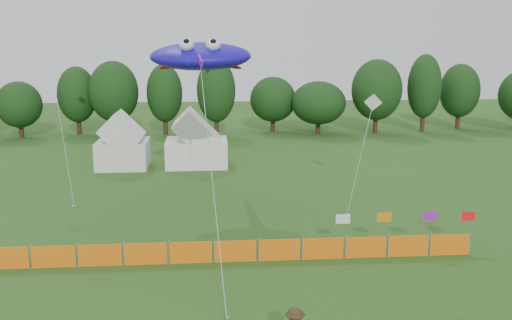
{
  "coord_description": "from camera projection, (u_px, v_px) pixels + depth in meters",
  "views": [
    {
      "loc": [
        -1.84,
        -15.84,
        9.74
      ],
      "look_at": [
        0.0,
        6.0,
        5.2
      ],
      "focal_mm": 40.0,
      "sensor_mm": 36.0,
      "label": 1
    }
  ],
  "objects": [
    {
      "name": "tent_left",
      "position": [
        123.0,
        145.0,
        44.94
      ],
      "size": [
        3.99,
        3.99,
        3.52
      ],
      "color": "silver",
      "rests_on": "ground"
    },
    {
      "name": "tent_right",
      "position": [
        197.0,
        144.0,
        45.5
      ],
      "size": [
        4.92,
        3.94,
        3.47
      ],
      "color": "white",
      "rests_on": "ground"
    },
    {
      "name": "stingray_kite",
      "position": [
        201.0,
        56.0,
        33.69
      ],
      "size": [
        6.57,
        23.59,
        10.02
      ],
      "color": "#1F0ECE",
      "rests_on": "ground"
    },
    {
      "name": "flag_row",
      "position": [
        403.0,
        225.0,
        26.79
      ],
      "size": [
        6.73,
        0.63,
        2.06
      ],
      "color": "gray",
      "rests_on": "ground"
    },
    {
      "name": "treeline",
      "position": [
        240.0,
        95.0,
        60.71
      ],
      "size": [
        104.57,
        8.78,
        8.36
      ],
      "color": "#382314",
      "rests_on": "ground"
    },
    {
      "name": "small_kite_dark",
      "position": [
        52.0,
        70.0,
        36.37
      ],
      "size": [
        3.65,
        7.24,
        14.67
      ],
      "color": "black",
      "rests_on": "ground"
    },
    {
      "name": "small_kite_white",
      "position": [
        365.0,
        136.0,
        33.99
      ],
      "size": [
        2.84,
        3.3,
        6.7
      ],
      "color": "silver",
      "rests_on": "ground"
    },
    {
      "name": "barrier_fence",
      "position": [
        235.0,
        251.0,
        25.68
      ],
      "size": [
        21.9,
        0.06,
        1.0
      ],
      "color": "orange",
      "rests_on": "ground"
    }
  ]
}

